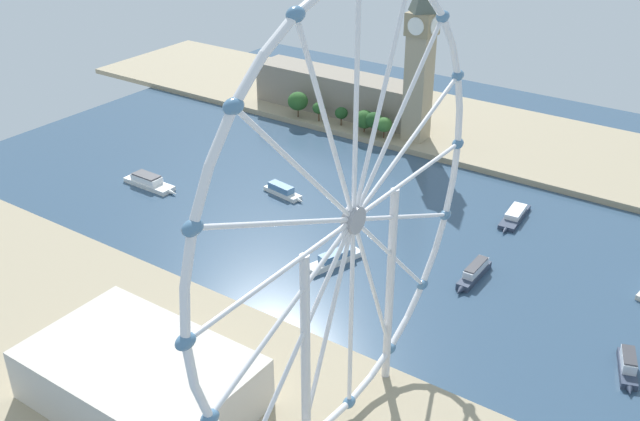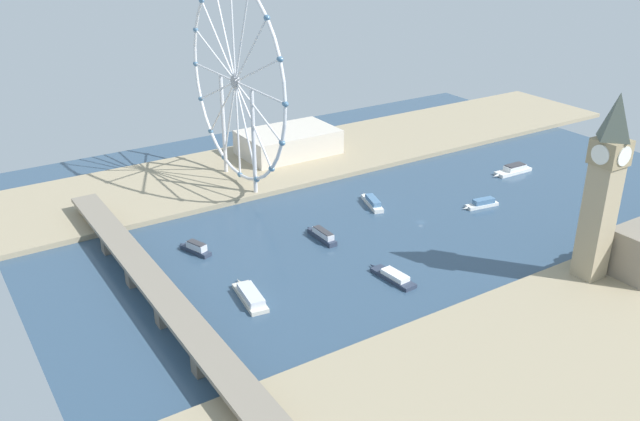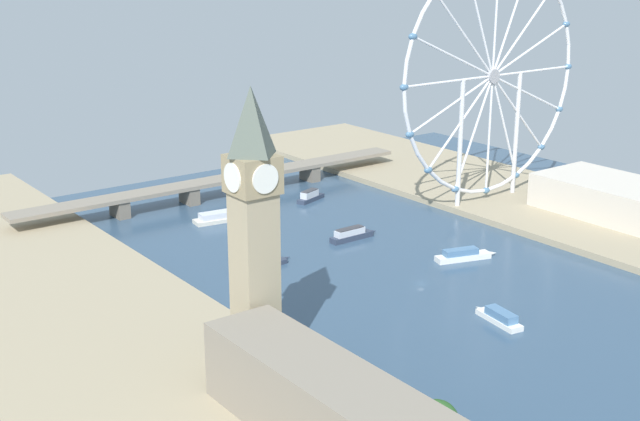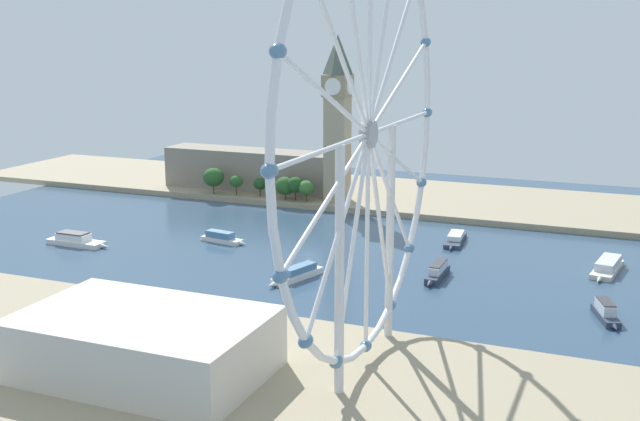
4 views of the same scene
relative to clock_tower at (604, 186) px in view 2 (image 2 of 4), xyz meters
The scene contains 15 objects.
ground_plane 106.13m from the clock_tower, 13.95° to the left, with size 414.67×414.67×0.00m, color #334C66.
riverbank_left 60.28m from the clock_tower, 143.27° to the left, with size 90.00×520.00×3.00m, color tan.
riverbank_right 220.32m from the clock_tower, ahead, with size 90.00×520.00×3.00m, color tan.
clock_tower is the anchor object (origin of this frame).
tree_row_embankment 55.74m from the clock_tower, 78.22° to the right, with size 12.58×66.16×14.51m.
ferris_wheel 211.92m from the clock_tower, 23.29° to the left, with size 122.49×3.20×123.75m.
riverside_hall 228.74m from the clock_tower, ahead, with size 41.58×64.87×16.48m, color beige.
river_bridge 203.21m from the clock_tower, 62.57° to the left, with size 226.67×13.69×10.49m.
tour_boat_0 137.06m from the clock_tower, 14.36° to the left, with size 28.56×12.62×5.03m.
tour_boat_1 139.27m from the clock_tower, 38.06° to the left, with size 25.58×4.93×5.83m.
tour_boat_2 148.15m from the clock_tower, 33.61° to the right, with size 8.45×31.67×5.64m.
tour_boat_3 102.09m from the clock_tower, 13.23° to the right, with size 8.65×23.69×4.82m.
tour_boat_4 195.79m from the clock_tower, 48.71° to the left, with size 21.50×10.62×5.98m.
tour_boat_5 101.94m from the clock_tower, 56.61° to the left, with size 29.43×9.07×4.12m.
tour_boat_6 163.74m from the clock_tower, 63.53° to the left, with size 32.48×11.83×4.88m.
Camera 2 is at (-255.92, 231.12, 160.23)m, focal length 37.92 mm.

